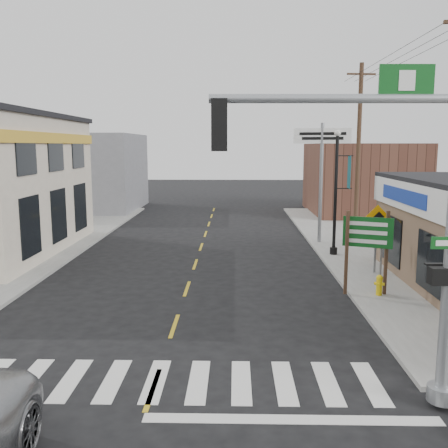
{
  "coord_description": "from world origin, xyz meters",
  "views": [
    {
      "loc": [
        1.85,
        -10.49,
        5.44
      ],
      "look_at": [
        1.47,
        6.26,
        2.8
      ],
      "focal_mm": 40.0,
      "sensor_mm": 36.0,
      "label": 1
    }
  ],
  "objects_px": {
    "traffic_signal_pole": "(414,209)",
    "lamp_post": "(337,183)",
    "dance_center_sign": "(322,152)",
    "guide_sign": "(367,241)",
    "fire_hydrant": "(379,284)",
    "utility_pole_far": "(358,146)"
  },
  "relations": [
    {
      "from": "traffic_signal_pole",
      "to": "lamp_post",
      "type": "distance_m",
      "value": 14.45
    },
    {
      "from": "traffic_signal_pole",
      "to": "dance_center_sign",
      "type": "xyz_separation_m",
      "value": [
        1.15,
        17.59,
        0.88
      ]
    },
    {
      "from": "guide_sign",
      "to": "lamp_post",
      "type": "xyz_separation_m",
      "value": [
        0.23,
        6.74,
        1.56
      ]
    },
    {
      "from": "fire_hydrant",
      "to": "dance_center_sign",
      "type": "xyz_separation_m",
      "value": [
        -0.48,
        10.05,
        4.53
      ]
    },
    {
      "from": "lamp_post",
      "to": "utility_pole_far",
      "type": "height_order",
      "value": "utility_pole_far"
    },
    {
      "from": "lamp_post",
      "to": "utility_pole_far",
      "type": "bearing_deg",
      "value": 87.36
    },
    {
      "from": "guide_sign",
      "to": "utility_pole_far",
      "type": "xyz_separation_m",
      "value": [
        2.96,
        14.04,
        3.32
      ]
    },
    {
      "from": "guide_sign",
      "to": "dance_center_sign",
      "type": "height_order",
      "value": "dance_center_sign"
    },
    {
      "from": "traffic_signal_pole",
      "to": "lamp_post",
      "type": "xyz_separation_m",
      "value": [
        1.39,
        14.37,
        -0.55
      ]
    },
    {
      "from": "guide_sign",
      "to": "dance_center_sign",
      "type": "distance_m",
      "value": 10.4
    },
    {
      "from": "utility_pole_far",
      "to": "dance_center_sign",
      "type": "bearing_deg",
      "value": -131.65
    },
    {
      "from": "guide_sign",
      "to": "utility_pole_far",
      "type": "bearing_deg",
      "value": 99.52
    },
    {
      "from": "traffic_signal_pole",
      "to": "utility_pole_far",
      "type": "bearing_deg",
      "value": 77.94
    },
    {
      "from": "guide_sign",
      "to": "utility_pole_far",
      "type": "height_order",
      "value": "utility_pole_far"
    },
    {
      "from": "utility_pole_far",
      "to": "guide_sign",
      "type": "bearing_deg",
      "value": -107.6
    },
    {
      "from": "traffic_signal_pole",
      "to": "dance_center_sign",
      "type": "height_order",
      "value": "traffic_signal_pole"
    },
    {
      "from": "traffic_signal_pole",
      "to": "fire_hydrant",
      "type": "relative_size",
      "value": 9.17
    },
    {
      "from": "traffic_signal_pole",
      "to": "guide_sign",
      "type": "xyz_separation_m",
      "value": [
        1.15,
        7.63,
        -2.11
      ]
    },
    {
      "from": "lamp_post",
      "to": "utility_pole_far",
      "type": "xyz_separation_m",
      "value": [
        2.72,
        7.31,
        1.77
      ]
    },
    {
      "from": "utility_pole_far",
      "to": "traffic_signal_pole",
      "type": "bearing_deg",
      "value": -106.45
    },
    {
      "from": "traffic_signal_pole",
      "to": "utility_pole_far",
      "type": "relative_size",
      "value": 0.66
    },
    {
      "from": "fire_hydrant",
      "to": "utility_pole_far",
      "type": "distance_m",
      "value": 15.15
    }
  ]
}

